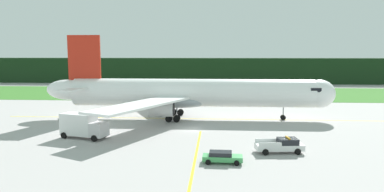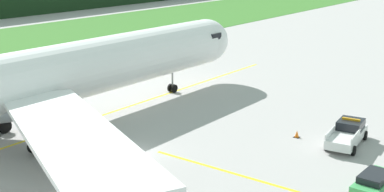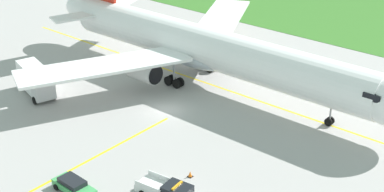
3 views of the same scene
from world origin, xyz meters
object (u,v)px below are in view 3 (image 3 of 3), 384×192
Objects in this scene: staff_car at (74,186)px; apron_cone at (190,174)px; airliner at (206,48)px; ops_pickup_truck at (170,192)px; catering_truck at (35,79)px.

staff_car reaches higher than apron_cone.
airliner reaches higher than ops_pickup_truck.
airliner is at bearing 102.27° from staff_car.
airliner reaches higher than staff_car.
catering_truck is 1.60× the size of staff_car.
airliner is 7.38× the size of catering_truck.
airliner is at bearing 48.20° from catering_truck.
airliner is at bearing 121.23° from ops_pickup_truck.
apron_cone is at bearing -55.50° from airliner.
airliner is 89.79× the size of apron_cone.
apron_cone is at bearing -4.02° from catering_truck.
catering_truck is (-27.06, 5.77, 0.95)m from ops_pickup_truck.
staff_car is at bearing -148.21° from ops_pickup_truck.
apron_cone is (26.10, -1.83, -1.57)m from catering_truck.
ops_pickup_truck is 1.33× the size of staff_car.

